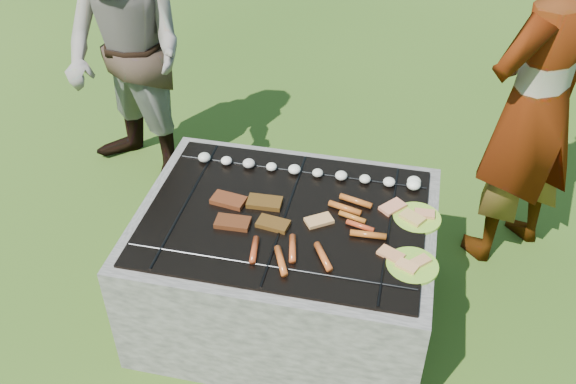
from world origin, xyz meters
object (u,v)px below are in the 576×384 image
fire_pit (286,268)px  plate_far (417,218)px  cook (536,105)px  bystander (126,56)px  plate_near (412,265)px

fire_pit → plate_far: size_ratio=5.01×
cook → bystander: 2.15m
fire_pit → cook: (1.04, 0.71, 0.60)m
bystander → plate_near: bearing=-6.5°
cook → bystander: bearing=-47.8°
plate_near → fire_pit: bearing=161.3°
fire_pit → cook: bearing=34.4°
cook → fire_pit: bearing=-8.6°
plate_far → bystander: bystander is taller
plate_near → cook: cook is taller
plate_near → bystander: size_ratio=0.14×
plate_near → bystander: bearing=146.9°
plate_far → plate_near: (0.00, -0.30, -0.00)m
plate_far → plate_near: bearing=-89.9°
plate_far → plate_near: size_ratio=1.18×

